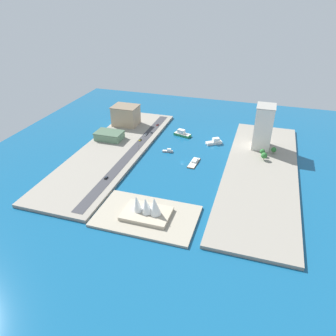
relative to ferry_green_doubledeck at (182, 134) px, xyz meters
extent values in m
plane|color=#145684|center=(-17.65, 65.84, -2.61)|extent=(440.00, 440.00, 0.00)
cube|color=gray|center=(-98.57, 65.84, -1.16)|extent=(70.00, 240.00, 2.89)
cube|color=gray|center=(63.26, 65.84, -1.16)|extent=(70.00, 240.00, 2.89)
cube|color=#A89E89|center=(-14.60, 163.72, -1.61)|extent=(81.72, 50.77, 2.00)
cube|color=#38383D|center=(39.80, 65.84, 0.36)|extent=(10.75, 228.00, 0.15)
cube|color=#2D8C4C|center=(-0.25, 0.07, -1.13)|extent=(22.62, 14.12, 2.96)
cone|color=#2D8C4C|center=(-11.11, 3.34, -1.13)|extent=(3.32, 3.32, 2.67)
cube|color=white|center=(1.55, -0.46, 2.73)|extent=(9.74, 7.73, 4.75)
cube|color=beige|center=(-0.25, 0.07, 0.40)|extent=(21.71, 13.55, 0.10)
cube|color=#999EA3|center=(3.93, 48.03, -1.77)|extent=(11.96, 5.21, 1.69)
cone|color=#999EA3|center=(10.09, 49.05, -1.77)|extent=(1.75, 1.75, 1.52)
cube|color=white|center=(2.33, 47.76, 0.28)|extent=(4.61, 3.46, 2.40)
cube|color=beige|center=(3.93, 48.03, -0.87)|extent=(11.48, 5.00, 0.10)
cube|color=silver|center=(-41.64, 11.41, -1.18)|extent=(19.34, 16.13, 2.85)
cone|color=silver|center=(-33.19, 17.19, -1.18)|extent=(3.57, 3.57, 2.57)
cube|color=white|center=(-43.65, 10.03, 2.37)|extent=(9.14, 8.50, 4.25)
cube|color=beige|center=(-41.64, 11.41, 0.29)|extent=(18.57, 15.48, 0.10)
cube|color=brown|center=(-30.29, 65.05, -2.08)|extent=(9.27, 24.12, 1.07)
cone|color=brown|center=(-29.40, 77.12, -2.08)|extent=(1.03, 1.03, 0.96)
cube|color=white|center=(-30.55, 61.58, -0.57)|extent=(5.52, 9.62, 1.96)
cube|color=beige|center=(-30.29, 65.05, -1.49)|extent=(8.90, 23.16, 0.10)
cube|color=slate|center=(78.68, 41.82, 4.48)|extent=(30.82, 20.85, 8.39)
cube|color=#47624A|center=(78.68, 41.82, 9.07)|extent=(32.05, 21.69, 0.80)
cube|color=tan|center=(78.30, -6.84, 12.45)|extent=(31.23, 25.53, 24.33)
cube|color=#7C6B55|center=(78.30, -6.84, 25.01)|extent=(32.48, 26.55, 0.80)
cube|color=silver|center=(-94.62, 9.14, 24.17)|extent=(19.21, 23.85, 47.78)
cube|color=#9D9992|center=(-94.62, 9.14, 48.46)|extent=(19.98, 24.80, 0.80)
cylinder|color=black|center=(38.19, 8.97, 0.75)|extent=(0.26, 0.64, 0.64)
cylinder|color=black|center=(36.43, 8.95, 0.75)|extent=(0.26, 0.64, 0.64)
cylinder|color=black|center=(38.14, 12.33, 0.75)|extent=(0.26, 0.64, 0.64)
cylinder|color=black|center=(36.38, 12.31, 0.75)|extent=(0.26, 0.64, 0.64)
cube|color=#B7B7BC|center=(37.29, 10.64, 1.04)|extent=(2.02, 4.82, 0.77)
cube|color=#262D38|center=(37.28, 10.88, 1.73)|extent=(1.76, 2.71, 0.62)
cylinder|color=black|center=(40.89, 20.42, 0.75)|extent=(0.27, 0.65, 0.64)
cylinder|color=black|center=(42.46, 20.38, 0.75)|extent=(0.27, 0.65, 0.64)
cylinder|color=black|center=(40.80, 16.80, 0.75)|extent=(0.27, 0.65, 0.64)
cylinder|color=black|center=(42.38, 16.77, 0.75)|extent=(0.27, 0.65, 0.64)
cube|color=white|center=(41.63, 18.59, 1.09)|extent=(1.90, 5.21, 0.88)
cube|color=#262D38|center=(41.63, 18.34, 1.76)|extent=(1.63, 2.93, 0.46)
cylinder|color=black|center=(41.67, 36.53, 0.75)|extent=(0.27, 0.65, 0.64)
cylinder|color=black|center=(43.33, 36.48, 0.75)|extent=(0.27, 0.65, 0.64)
cylinder|color=black|center=(41.56, 32.91, 0.75)|extent=(0.27, 0.65, 0.64)
cylinder|color=black|center=(43.21, 32.86, 0.75)|extent=(0.27, 0.65, 0.64)
cube|color=yellow|center=(42.44, 34.69, 1.07)|extent=(2.02, 5.23, 0.84)
cube|color=#262D38|center=(42.43, 34.43, 1.73)|extent=(1.73, 2.95, 0.48)
cylinder|color=black|center=(40.75, 125.77, 0.75)|extent=(0.28, 0.65, 0.64)
cylinder|color=black|center=(42.46, 125.70, 0.75)|extent=(0.28, 0.65, 0.64)
cylinder|color=black|center=(40.63, 122.58, 0.75)|extent=(0.28, 0.65, 0.64)
cylinder|color=black|center=(42.33, 122.51, 0.75)|extent=(0.28, 0.65, 0.64)
cube|color=black|center=(41.54, 124.14, 1.07)|extent=(2.09, 4.63, 0.84)
cube|color=#262D38|center=(41.53, 123.91, 1.72)|extent=(1.78, 2.62, 0.46)
cylinder|color=black|center=(38.97, -17.72, 0.75)|extent=(0.25, 0.64, 0.64)
cylinder|color=black|center=(37.24, -17.71, 0.75)|extent=(0.25, 0.64, 0.64)
cylinder|color=black|center=(38.99, -14.52, 0.75)|extent=(0.25, 0.64, 0.64)
cylinder|color=black|center=(37.26, -14.51, 0.75)|extent=(0.25, 0.64, 0.64)
cube|color=red|center=(38.12, -16.11, 1.05)|extent=(1.96, 4.58, 0.80)
cube|color=#262D38|center=(38.12, -15.88, 1.72)|extent=(1.72, 2.57, 0.54)
cylinder|color=black|center=(33.62, 59.89, 3.03)|extent=(0.18, 0.18, 5.50)
cube|color=black|center=(33.62, 59.89, 6.28)|extent=(0.36, 0.36, 1.00)
sphere|color=red|center=(33.62, 59.89, 6.63)|extent=(0.24, 0.24, 0.24)
sphere|color=yellow|center=(33.62, 59.89, 6.28)|extent=(0.24, 0.24, 0.24)
sphere|color=green|center=(33.62, 59.89, 5.93)|extent=(0.24, 0.24, 0.24)
cube|color=#BCAD93|center=(-14.60, 163.72, 0.89)|extent=(38.50, 26.59, 3.00)
cone|color=white|center=(-21.87, 163.72, 10.10)|extent=(10.35, 9.04, 16.16)
cone|color=white|center=(-14.60, 163.72, 8.88)|extent=(10.67, 9.07, 14.05)
cone|color=white|center=(-6.76, 163.72, 9.15)|extent=(9.34, 8.03, 14.26)
cylinder|color=brown|center=(-109.03, 22.64, 1.54)|extent=(0.50, 0.50, 2.52)
sphere|color=#2D7233|center=(-109.03, 22.64, 5.06)|extent=(5.65, 5.65, 5.65)
cylinder|color=brown|center=(-97.46, 31.83, 1.85)|extent=(0.50, 0.50, 3.13)
sphere|color=#2D7233|center=(-97.46, 31.83, 5.60)|extent=(5.47, 5.47, 5.47)
cylinder|color=brown|center=(-99.77, 40.54, 1.57)|extent=(0.50, 0.50, 2.57)
sphere|color=#2D7233|center=(-99.77, 40.54, 5.43)|extent=(6.43, 6.43, 6.43)
camera|label=1|loc=(-93.00, 355.50, 162.18)|focal=34.43mm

